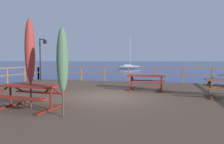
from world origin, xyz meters
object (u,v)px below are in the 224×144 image
picnic_table_back_right (146,79)px  picnic_table_front_right (30,91)px  sailboat_distant (129,67)px  patio_umbrella_short_mid (30,51)px  patio_umbrella_short_back (62,60)px  lamp_post_hooked (42,53)px

picnic_table_back_right → picnic_table_front_right: bearing=-124.4°
picnic_table_front_right → sailboat_distant: 45.12m
patio_umbrella_short_mid → picnic_table_back_right: bearing=55.6°
patio_umbrella_short_back → lamp_post_hooked: bearing=125.5°
picnic_table_front_right → sailboat_distant: size_ratio=0.27×
picnic_table_front_right → picnic_table_back_right: bearing=55.6°
picnic_table_back_right → lamp_post_hooked: lamp_post_hooked is taller
lamp_post_hooked → patio_umbrella_short_back: bearing=-54.5°
picnic_table_back_right → lamp_post_hooked: 8.82m
lamp_post_hooked → sailboat_distant: bearing=88.8°
patio_umbrella_short_back → patio_umbrella_short_mid: patio_umbrella_short_mid is taller
patio_umbrella_short_back → patio_umbrella_short_mid: (-1.50, 0.69, 0.28)m
picnic_table_back_right → patio_umbrella_short_back: size_ratio=0.79×
picnic_table_front_right → patio_umbrella_short_mid: patio_umbrella_short_mid is taller
picnic_table_back_right → picnic_table_front_right: same height
patio_umbrella_short_back → picnic_table_front_right: bearing=156.6°
patio_umbrella_short_back → sailboat_distant: size_ratio=0.32×
picnic_table_front_right → lamp_post_hooked: size_ratio=0.64×
picnic_table_front_right → patio_umbrella_short_back: patio_umbrella_short_back is taller
picnic_table_back_right → patio_umbrella_short_back: bearing=-108.4°
patio_umbrella_short_back → lamp_post_hooked: 10.75m
picnic_table_front_right → sailboat_distant: (-3.91, 44.94, -0.79)m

